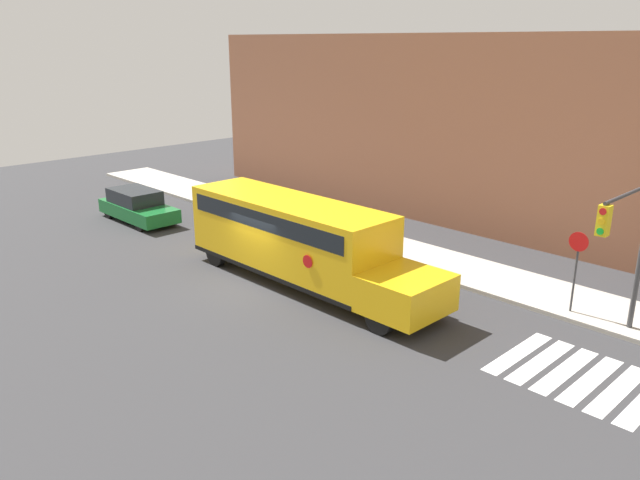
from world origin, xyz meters
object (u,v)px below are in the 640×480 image
traffic_light (630,238)px  stop_sign (576,262)px  school_bus (297,237)px  parked_car (137,206)px

traffic_light → stop_sign: bearing=150.3°
school_bus → traffic_light: bearing=18.1°
stop_sign → school_bus: bearing=-152.5°
school_bus → parked_car: (-11.62, -0.11, -0.98)m
stop_sign → traffic_light: (1.80, -1.03, 1.46)m
parked_car → traffic_light: (21.78, 3.43, 2.53)m
parked_car → traffic_light: bearing=8.9°
parked_car → stop_sign: bearing=12.6°
school_bus → stop_sign: 9.43m
school_bus → stop_sign: school_bus is taller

